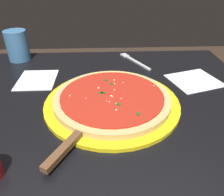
{
  "coord_description": "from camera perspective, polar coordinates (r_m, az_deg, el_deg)",
  "views": [
    {
      "loc": [
        -0.01,
        0.53,
        1.07
      ],
      "look_at": [
        -0.04,
        0.01,
        0.75
      ],
      "focal_mm": 35.54,
      "sensor_mm": 36.0,
      "label": 1
    }
  ],
  "objects": [
    {
      "name": "restaurant_table",
      "position": [
        0.72,
        -3.06,
        -10.28
      ],
      "size": [
        0.98,
        0.81,
        0.73
      ],
      "color": "black",
      "rests_on": "ground_plane"
    },
    {
      "name": "serving_plate",
      "position": [
        0.62,
        0.0,
        -1.14
      ],
      "size": [
        0.38,
        0.38,
        0.01
      ],
      "primitive_type": "cylinder",
      "color": "yellow",
      "rests_on": "restaurant_table"
    },
    {
      "name": "pizza",
      "position": [
        0.62,
        -0.0,
        0.03
      ],
      "size": [
        0.32,
        0.32,
        0.02
      ],
      "color": "#DBB26B",
      "rests_on": "serving_plate"
    },
    {
      "name": "pizza_server",
      "position": [
        0.5,
        -9.16,
        -9.86
      ],
      "size": [
        0.15,
        0.21,
        0.01
      ],
      "color": "silver",
      "rests_on": "serving_plate"
    },
    {
      "name": "cup_tall_drink",
      "position": [
        0.97,
        -23.17,
        12.3
      ],
      "size": [
        0.08,
        0.08,
        0.12
      ],
      "primitive_type": "cylinder",
      "color": "teal",
      "rests_on": "restaurant_table"
    },
    {
      "name": "napkin_folded_right",
      "position": [
        0.8,
        20.42,
        4.25
      ],
      "size": [
        0.19,
        0.18,
        0.0
      ],
      "primitive_type": "cube",
      "rotation": [
        0.0,
        0.0,
        0.3
      ],
      "color": "white",
      "rests_on": "restaurant_table"
    },
    {
      "name": "napkin_loose_left",
      "position": [
        0.79,
        -18.74,
        4.47
      ],
      "size": [
        0.12,
        0.15,
        0.0
      ],
      "primitive_type": "cube",
      "rotation": [
        0.0,
        0.0,
        0.0
      ],
      "color": "white",
      "rests_on": "restaurant_table"
    },
    {
      "name": "fork",
      "position": [
        0.91,
        5.51,
        9.65
      ],
      "size": [
        0.1,
        0.17,
        0.0
      ],
      "color": "silver",
      "rests_on": "restaurant_table"
    }
  ]
}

